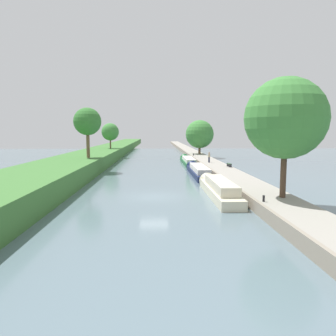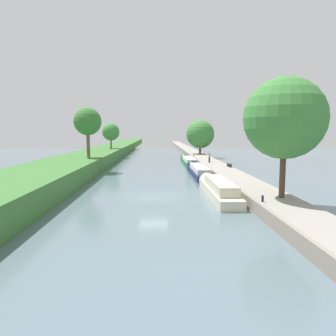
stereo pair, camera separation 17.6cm
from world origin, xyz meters
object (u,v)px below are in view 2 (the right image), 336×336
at_px(person_walking, 209,157).
at_px(mooring_bollard_near, 263,199).
at_px(narrowboat_cream, 218,188).
at_px(narrowboat_navy, 198,171).
at_px(park_bench, 229,164).
at_px(mooring_bollard_far, 194,155).
at_px(narrowboat_green, 188,161).

distance_m(person_walking, mooring_bollard_near, 28.30).
xyz_separation_m(narrowboat_cream, mooring_bollard_near, (1.89, -6.54, 0.45)).
distance_m(narrowboat_cream, mooring_bollard_near, 6.82).
relative_size(person_walking, mooring_bollard_near, 3.69).
bearing_deg(narrowboat_navy, mooring_bollard_near, -84.83).
relative_size(narrowboat_cream, park_bench, 8.16).
relative_size(narrowboat_navy, mooring_bollard_far, 31.07).
relative_size(narrowboat_green, mooring_bollard_far, 32.86).
height_order(narrowboat_navy, mooring_bollard_far, mooring_bollard_far).
distance_m(person_walking, park_bench, 6.46).
distance_m(narrowboat_green, person_walking, 8.06).
xyz_separation_m(narrowboat_green, person_walking, (2.57, -7.53, 1.27)).
height_order(narrowboat_navy, park_bench, park_bench).
distance_m(narrowboat_navy, park_bench, 4.73).
distance_m(narrowboat_navy, person_walking, 8.19).
relative_size(narrowboat_cream, person_walking, 7.37).
height_order(narrowboat_cream, mooring_bollard_far, narrowboat_cream).
bearing_deg(mooring_bollard_near, person_walking, 88.33).
distance_m(person_walking, mooring_bollard_far, 14.37).
bearing_deg(narrowboat_navy, park_bench, 17.99).
bearing_deg(mooring_bollard_near, narrowboat_cream, 106.17).
bearing_deg(person_walking, mooring_bollard_near, -91.67).
bearing_deg(narrowboat_navy, narrowboat_cream, -90.11).
relative_size(person_walking, mooring_bollard_far, 3.69).
height_order(narrowboat_navy, mooring_bollard_near, mooring_bollard_near).
distance_m(narrowboat_cream, mooring_bollard_far, 36.13).
xyz_separation_m(narrowboat_navy, narrowboat_green, (0.13, 15.17, -0.07)).
height_order(narrowboat_green, mooring_bollard_near, mooring_bollard_near).
bearing_deg(mooring_bollard_near, narrowboat_green, 92.79).
height_order(narrowboat_green, park_bench, park_bench).
bearing_deg(narrowboat_navy, person_walking, 70.58).
distance_m(mooring_bollard_near, park_bench, 22.24).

